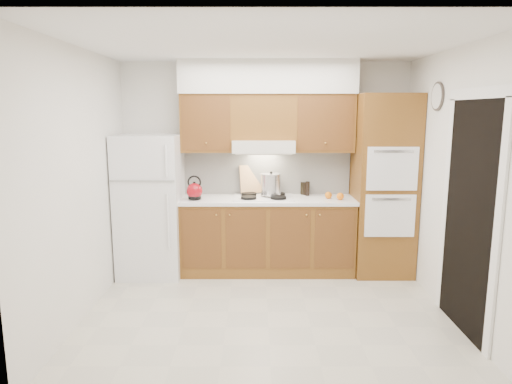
{
  "coord_description": "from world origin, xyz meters",
  "views": [
    {
      "loc": [
        -0.12,
        -4.32,
        2.0
      ],
      "look_at": [
        -0.12,
        0.45,
        1.15
      ],
      "focal_mm": 32.0,
      "sensor_mm": 36.0,
      "label": 1
    }
  ],
  "objects_px": {
    "fridge": "(151,205)",
    "oven_cabinet": "(383,186)",
    "stock_pot": "(271,185)",
    "kettle": "(195,191)"
  },
  "relations": [
    {
      "from": "fridge",
      "to": "stock_pot",
      "type": "bearing_deg",
      "value": 4.71
    },
    {
      "from": "kettle",
      "to": "fridge",
      "type": "bearing_deg",
      "value": -161.57
    },
    {
      "from": "fridge",
      "to": "oven_cabinet",
      "type": "relative_size",
      "value": 0.78
    },
    {
      "from": "fridge",
      "to": "oven_cabinet",
      "type": "height_order",
      "value": "oven_cabinet"
    },
    {
      "from": "oven_cabinet",
      "to": "kettle",
      "type": "bearing_deg",
      "value": -178.06
    },
    {
      "from": "oven_cabinet",
      "to": "kettle",
      "type": "relative_size",
      "value": 11.36
    },
    {
      "from": "stock_pot",
      "to": "kettle",
      "type": "bearing_deg",
      "value": -169.95
    },
    {
      "from": "fridge",
      "to": "kettle",
      "type": "xyz_separation_m",
      "value": [
        0.55,
        -0.04,
        0.19
      ]
    },
    {
      "from": "fridge",
      "to": "oven_cabinet",
      "type": "xyz_separation_m",
      "value": [
        2.85,
        0.03,
        0.24
      ]
    },
    {
      "from": "fridge",
      "to": "stock_pot",
      "type": "distance_m",
      "value": 1.5
    }
  ]
}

